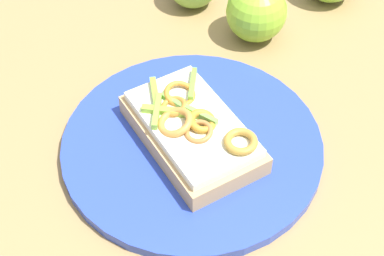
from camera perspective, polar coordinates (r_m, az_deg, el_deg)
name	(u,v)px	position (r m, az deg, el deg)	size (l,w,h in m)	color
ground_plane	(192,148)	(0.62, 0.00, -1.98)	(2.00, 2.00, 0.00)	olive
plate	(192,144)	(0.62, 0.00, -1.62)	(0.27, 0.27, 0.01)	#2942B2
sandwich	(192,130)	(0.60, 0.00, -0.16)	(0.17, 0.12, 0.05)	tan
apple_3	(256,12)	(0.74, 6.30, 11.20)	(0.08, 0.08, 0.08)	#84BC2C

